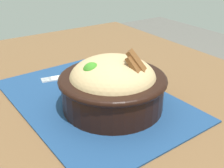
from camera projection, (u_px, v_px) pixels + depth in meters
table at (99, 130)px, 0.64m from camera, size 1.06×0.82×0.75m
placemat at (93, 99)px, 0.59m from camera, size 0.43×0.30×0.00m
bowl at (112, 85)px, 0.54m from camera, size 0.23×0.23×0.12m
fork at (65, 77)px, 0.68m from camera, size 0.04×0.13×0.00m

